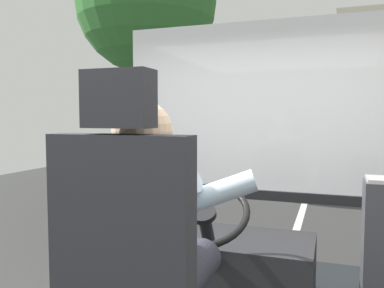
# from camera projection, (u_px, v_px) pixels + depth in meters

# --- Properties ---
(ground) EXTENTS (18.00, 44.00, 0.06)m
(ground) POSITION_uv_depth(u_px,v_px,m) (310.00, 187.00, 10.10)
(ground) COLOR #323232
(bus_driver) EXTENTS (0.74, 0.58, 0.77)m
(bus_driver) POSITION_uv_depth(u_px,v_px,m) (151.00, 235.00, 1.46)
(bus_driver) COLOR #282833
(bus_driver) RESTS_ON driver_seat
(steering_console) EXTENTS (1.10, 0.97, 0.79)m
(steering_console) POSITION_uv_depth(u_px,v_px,m) (225.00, 265.00, 2.51)
(steering_console) COLOR black
(steering_console) RESTS_ON bus_floor
(fare_box) EXTENTS (0.23, 0.24, 0.82)m
(fare_box) POSITION_uv_depth(u_px,v_px,m) (384.00, 251.00, 2.21)
(fare_box) COLOR #333338
(fare_box) RESTS_ON bus_floor
(windshield_panel) EXTENTS (2.50, 0.08, 1.48)m
(windshield_panel) POSITION_uv_depth(u_px,v_px,m) (269.00, 131.00, 3.23)
(windshield_panel) COLOR silver
(street_tree) EXTENTS (3.58, 3.58, 6.48)m
(street_tree) POSITION_uv_depth(u_px,v_px,m) (146.00, 4.00, 10.02)
(street_tree) COLOR #4C3828
(street_tree) RESTS_ON ground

